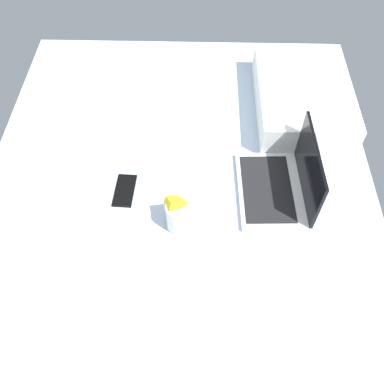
% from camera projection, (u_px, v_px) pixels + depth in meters
% --- Properties ---
extents(bed_mattress, '(1.80, 1.40, 0.18)m').
position_uv_depth(bed_mattress, '(179.00, 208.00, 1.55)').
color(bed_mattress, silver).
rests_on(bed_mattress, ground).
extents(laptop, '(0.34, 0.24, 0.23)m').
position_uv_depth(laptop, '(281.00, 184.00, 1.45)').
color(laptop, silver).
rests_on(laptop, bed_mattress).
extents(snack_cup, '(0.09, 0.09, 0.14)m').
position_uv_depth(snack_cup, '(179.00, 215.00, 1.36)').
color(snack_cup, silver).
rests_on(snack_cup, bed_mattress).
extents(cell_phone, '(0.14, 0.08, 0.01)m').
position_uv_depth(cell_phone, '(125.00, 190.00, 1.48)').
color(cell_phone, black).
rests_on(cell_phone, bed_mattress).
extents(pillow, '(0.52, 0.36, 0.13)m').
position_uv_depth(pillow, '(302.00, 97.00, 1.68)').
color(pillow, white).
rests_on(pillow, bed_mattress).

